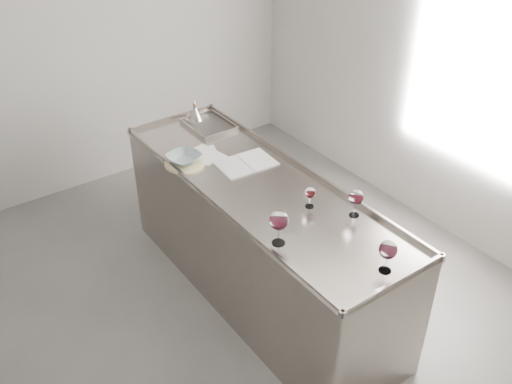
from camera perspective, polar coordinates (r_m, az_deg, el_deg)
room_shell at (r=3.06m, az=-3.91°, el=2.63°), size 4.54×5.04×2.84m
counter at (r=4.02m, az=0.33°, el=-4.87°), size 0.77×2.42×0.97m
wine_glass_left at (r=3.16m, az=2.31°, el=-2.94°), size 0.11×0.11×0.21m
wine_glass_middle at (r=3.05m, az=13.06°, el=-5.72°), size 0.10×0.10×0.19m
wine_glass_right at (r=3.44m, az=9.97°, el=-0.59°), size 0.09×0.09×0.18m
wine_glass_small at (r=3.50m, az=5.45°, el=-0.14°), size 0.07×0.07×0.14m
notebook at (r=3.97m, az=-1.01°, el=2.89°), size 0.41×0.30×0.02m
loose_paper_top at (r=4.10m, az=-5.09°, el=3.75°), size 0.24×0.31×0.00m
loose_paper_under at (r=4.09m, az=-5.06°, el=3.68°), size 0.26×0.31×0.00m
trivet at (r=4.00m, az=-7.16°, el=2.90°), size 0.34×0.34×0.02m
ceramic_bowl at (r=3.98m, az=-7.20°, el=3.37°), size 0.27×0.27×0.06m
wine_funnel at (r=4.59m, az=-6.11°, el=7.80°), size 0.12×0.12×0.18m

